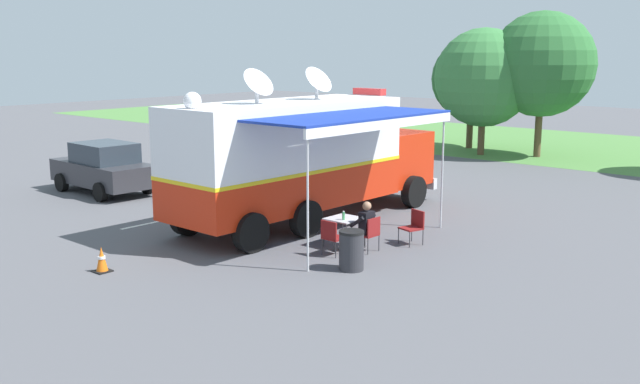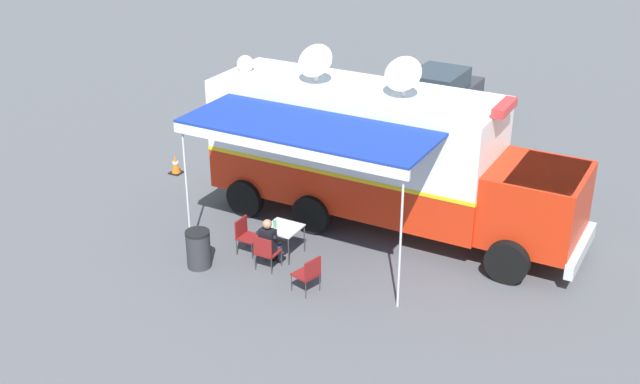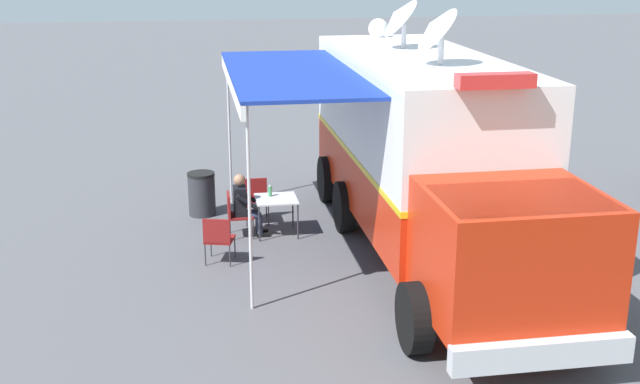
{
  "view_description": "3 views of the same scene",
  "coord_description": "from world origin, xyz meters",
  "px_view_note": "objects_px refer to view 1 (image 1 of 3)",
  "views": [
    {
      "loc": [
        13.67,
        -14.3,
        4.87
      ],
      "look_at": [
        2.04,
        -0.91,
        1.37
      ],
      "focal_mm": 40.35,
      "sensor_mm": 36.0,
      "label": 1
    },
    {
      "loc": [
        16.93,
        7.91,
        9.41
      ],
      "look_at": [
        1.03,
        -0.43,
        1.05
      ],
      "focal_mm": 44.82,
      "sensor_mm": 36.0,
      "label": 2
    },
    {
      "loc": [
        4.38,
        13.92,
        5.35
      ],
      "look_at": [
        1.98,
        0.79,
        1.25
      ],
      "focal_mm": 44.48,
      "sensor_mm": 36.0,
      "label": 3
    }
  ],
  "objects_px": {
    "folding_chair_beside_table": "(332,235)",
    "folding_chair_spare_by_truck": "(414,224)",
    "seated_responder": "(364,225)",
    "command_truck": "(306,155)",
    "car_behind_truck": "(104,168)",
    "traffic_cone": "(102,260)",
    "folding_table": "(344,220)",
    "trash_bin": "(351,250)",
    "folding_chair_at_table": "(370,232)",
    "water_bottle": "(344,216)"
  },
  "relations": [
    {
      "from": "folding_chair_beside_table",
      "to": "trash_bin",
      "type": "bearing_deg",
      "value": -29.2
    },
    {
      "from": "folding_table",
      "to": "car_behind_truck",
      "type": "relative_size",
      "value": 0.19
    },
    {
      "from": "command_truck",
      "to": "car_behind_truck",
      "type": "xyz_separation_m",
      "value": [
        -8.18,
        -1.4,
        -1.07
      ]
    },
    {
      "from": "folding_chair_beside_table",
      "to": "folding_table",
      "type": "bearing_deg",
      "value": 110.07
    },
    {
      "from": "trash_bin",
      "to": "command_truck",
      "type": "bearing_deg",
      "value": 144.42
    },
    {
      "from": "water_bottle",
      "to": "folding_chair_at_table",
      "type": "xyz_separation_m",
      "value": [
        0.7,
        0.16,
        -0.32
      ]
    },
    {
      "from": "folding_table",
      "to": "water_bottle",
      "type": "xyz_separation_m",
      "value": [
        0.1,
        -0.16,
        0.16
      ]
    },
    {
      "from": "command_truck",
      "to": "folding_chair_spare_by_truck",
      "type": "bearing_deg",
      "value": -0.18
    },
    {
      "from": "folding_chair_at_table",
      "to": "car_behind_truck",
      "type": "height_order",
      "value": "car_behind_truck"
    },
    {
      "from": "folding_chair_beside_table",
      "to": "folding_chair_spare_by_truck",
      "type": "xyz_separation_m",
      "value": [
        0.89,
        2.2,
        0.0
      ]
    },
    {
      "from": "folding_table",
      "to": "folding_chair_beside_table",
      "type": "height_order",
      "value": "folding_chair_beside_table"
    },
    {
      "from": "folding_table",
      "to": "trash_bin",
      "type": "xyz_separation_m",
      "value": [
        1.39,
        -1.45,
        -0.22
      ]
    },
    {
      "from": "folding_chair_spare_by_truck",
      "to": "car_behind_truck",
      "type": "height_order",
      "value": "car_behind_truck"
    },
    {
      "from": "folding_chair_beside_table",
      "to": "seated_responder",
      "type": "bearing_deg",
      "value": 70.75
    },
    {
      "from": "folding_chair_at_table",
      "to": "folding_chair_beside_table",
      "type": "height_order",
      "value": "same"
    },
    {
      "from": "folding_chair_beside_table",
      "to": "traffic_cone",
      "type": "bearing_deg",
      "value": -124.84
    },
    {
      "from": "seated_responder",
      "to": "folding_chair_spare_by_truck",
      "type": "bearing_deg",
      "value": 66.13
    },
    {
      "from": "trash_bin",
      "to": "traffic_cone",
      "type": "xyz_separation_m",
      "value": [
        -4.12,
        -3.78,
        -0.18
      ]
    },
    {
      "from": "folding_table",
      "to": "traffic_cone",
      "type": "bearing_deg",
      "value": -117.64
    },
    {
      "from": "folding_chair_spare_by_truck",
      "to": "water_bottle",
      "type": "bearing_deg",
      "value": -126.29
    },
    {
      "from": "folding_table",
      "to": "folding_chair_beside_table",
      "type": "relative_size",
      "value": 0.93
    },
    {
      "from": "command_truck",
      "to": "folding_chair_spare_by_truck",
      "type": "distance_m",
      "value": 4.01
    },
    {
      "from": "seated_responder",
      "to": "traffic_cone",
      "type": "distance_m",
      "value": 6.23
    },
    {
      "from": "folding_chair_at_table",
      "to": "car_behind_truck",
      "type": "xyz_separation_m",
      "value": [
        -11.52,
        -0.05,
        0.37
      ]
    },
    {
      "from": "seated_responder",
      "to": "traffic_cone",
      "type": "height_order",
      "value": "seated_responder"
    },
    {
      "from": "water_bottle",
      "to": "trash_bin",
      "type": "xyz_separation_m",
      "value": [
        1.29,
        -1.29,
        -0.38
      ]
    },
    {
      "from": "car_behind_truck",
      "to": "command_truck",
      "type": "bearing_deg",
      "value": 9.75
    },
    {
      "from": "trash_bin",
      "to": "folding_chair_beside_table",
      "type": "bearing_deg",
      "value": 150.8
    },
    {
      "from": "water_bottle",
      "to": "trash_bin",
      "type": "bearing_deg",
      "value": -45.2
    },
    {
      "from": "folding_chair_spare_by_truck",
      "to": "car_behind_truck",
      "type": "relative_size",
      "value": 0.2
    },
    {
      "from": "folding_chair_at_table",
      "to": "seated_responder",
      "type": "relative_size",
      "value": 0.7
    },
    {
      "from": "command_truck",
      "to": "folding_table",
      "type": "distance_m",
      "value": 3.15
    },
    {
      "from": "seated_responder",
      "to": "trash_bin",
      "type": "xyz_separation_m",
      "value": [
        0.77,
        -1.46,
        -0.2
      ]
    },
    {
      "from": "seated_responder",
      "to": "traffic_cone",
      "type": "relative_size",
      "value": 2.16
    },
    {
      "from": "folding_chair_spare_by_truck",
      "to": "trash_bin",
      "type": "bearing_deg",
      "value": -86.25
    },
    {
      "from": "folding_table",
      "to": "folding_chair_spare_by_truck",
      "type": "relative_size",
      "value": 0.93
    },
    {
      "from": "folding_chair_at_table",
      "to": "traffic_cone",
      "type": "relative_size",
      "value": 1.5
    },
    {
      "from": "folding_chair_at_table",
      "to": "seated_responder",
      "type": "xyz_separation_m",
      "value": [
        -0.19,
        0.0,
        0.14
      ]
    },
    {
      "from": "folding_chair_beside_table",
      "to": "folding_chair_at_table",
      "type": "bearing_deg",
      "value": 60.28
    },
    {
      "from": "water_bottle",
      "to": "folding_chair_spare_by_truck",
      "type": "xyz_separation_m",
      "value": [
        1.1,
        1.5,
        -0.32
      ]
    },
    {
      "from": "seated_responder",
      "to": "folding_chair_beside_table",
      "type": "bearing_deg",
      "value": -109.25
    },
    {
      "from": "command_truck",
      "to": "folding_chair_at_table",
      "type": "bearing_deg",
      "value": -22.01
    },
    {
      "from": "traffic_cone",
      "to": "trash_bin",
      "type": "bearing_deg",
      "value": 42.51
    },
    {
      "from": "folding_chair_spare_by_truck",
      "to": "seated_responder",
      "type": "relative_size",
      "value": 0.7
    },
    {
      "from": "command_truck",
      "to": "folding_chair_at_table",
      "type": "xyz_separation_m",
      "value": [
        3.34,
        -1.35,
        -1.43
      ]
    },
    {
      "from": "traffic_cone",
      "to": "folding_chair_spare_by_truck",
      "type": "bearing_deg",
      "value": 59.07
    },
    {
      "from": "trash_bin",
      "to": "car_behind_truck",
      "type": "relative_size",
      "value": 0.21
    },
    {
      "from": "folding_chair_spare_by_truck",
      "to": "trash_bin",
      "type": "relative_size",
      "value": 0.96
    },
    {
      "from": "folding_table",
      "to": "trash_bin",
      "type": "height_order",
      "value": "trash_bin"
    },
    {
      "from": "folding_chair_beside_table",
      "to": "traffic_cone",
      "type": "distance_m",
      "value": 5.34
    }
  ]
}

